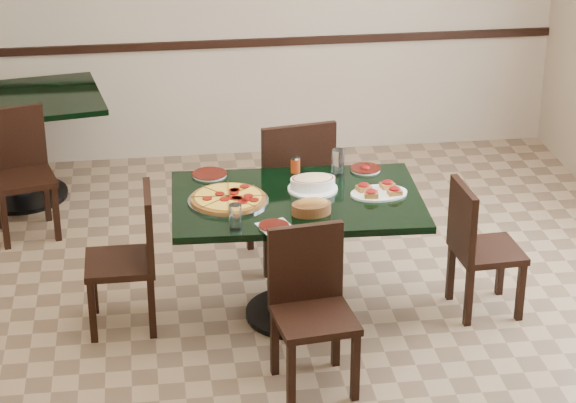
{
  "coord_description": "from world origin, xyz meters",
  "views": [
    {
      "loc": [
        -0.69,
        -5.49,
        3.31
      ],
      "look_at": [
        0.06,
        0.0,
        0.81
      ],
      "focal_mm": 70.0,
      "sensor_mm": 36.0,
      "label": 1
    }
  ],
  "objects": [
    {
      "name": "side_plate_far_l",
      "position": [
        -0.33,
        0.55,
        0.76
      ],
      "size": [
        0.2,
        0.2,
        0.02
      ],
      "rotation": [
        0.0,
        0.0,
        -0.18
      ],
      "color": "white",
      "rests_on": "main_table"
    },
    {
      "name": "room_shell",
      "position": [
        1.02,
        1.73,
        1.17
      ],
      "size": [
        5.5,
        5.5,
        5.5
      ],
      "color": "white",
      "rests_on": "floor"
    },
    {
      "name": "chair_far",
      "position": [
        0.2,
        0.8,
        0.56
      ],
      "size": [
        0.53,
        0.53,
        0.99
      ],
      "rotation": [
        0.0,
        0.0,
        3.31
      ],
      "color": "black",
      "rests_on": "floor"
    },
    {
      "name": "pepperoni_pizza",
      "position": [
        -0.25,
        0.16,
        0.77
      ],
      "size": [
        0.45,
        0.45,
        0.04
      ],
      "rotation": [
        0.0,
        0.0,
        -0.08
      ],
      "color": "#B3B3BA",
      "rests_on": "main_table"
    },
    {
      "name": "back_table",
      "position": [
        -1.6,
        2.12,
        0.52
      ],
      "size": [
        1.35,
        1.08,
        0.75
      ],
      "rotation": [
        0.0,
        0.0,
        0.16
      ],
      "color": "black",
      "rests_on": "floor"
    },
    {
      "name": "bruschetta_platter",
      "position": [
        0.59,
        0.15,
        0.77
      ],
      "size": [
        0.35,
        0.26,
        0.05
      ],
      "rotation": [
        0.0,
        0.0,
        0.1
      ],
      "color": "white",
      "rests_on": "main_table"
    },
    {
      "name": "napkin_setting",
      "position": [
        -0.03,
        -0.19,
        0.75
      ],
      "size": [
        0.21,
        0.21,
        0.01
      ],
      "rotation": [
        0.0,
        0.0,
        0.31
      ],
      "color": "white",
      "rests_on": "main_table"
    },
    {
      "name": "lasagna_casserole",
      "position": [
        0.23,
        0.26,
        0.8
      ],
      "size": [
        0.28,
        0.28,
        0.09
      ],
      "rotation": [
        0.0,
        0.0,
        0.04
      ],
      "color": "white",
      "rests_on": "main_table"
    },
    {
      "name": "back_chair_near",
      "position": [
        -1.52,
        1.55,
        0.47
      ],
      "size": [
        0.48,
        0.48,
        0.85
      ],
      "rotation": [
        0.0,
        0.0,
        0.25
      ],
      "color": "black",
      "rests_on": "floor"
    },
    {
      "name": "chair_left",
      "position": [
        -0.8,
        0.19,
        0.46
      ],
      "size": [
        0.39,
        0.39,
        0.83
      ],
      "rotation": [
        0.0,
        0.0,
        -1.57
      ],
      "color": "black",
      "rests_on": "floor"
    },
    {
      "name": "pepper_shaker",
      "position": [
        0.17,
        0.53,
        0.8
      ],
      "size": [
        0.06,
        0.06,
        0.1
      ],
      "color": "#BA4213",
      "rests_on": "main_table"
    },
    {
      "name": "water_glass_b",
      "position": [
        -0.25,
        -0.19,
        0.82
      ],
      "size": [
        0.07,
        0.07,
        0.14
      ],
      "primitive_type": "cylinder",
      "color": "silver",
      "rests_on": "main_table"
    },
    {
      "name": "bread_basket",
      "position": [
        0.18,
        -0.05,
        0.79
      ],
      "size": [
        0.23,
        0.17,
        0.09
      ],
      "rotation": [
        0.0,
        0.0,
        0.11
      ],
      "color": "brown",
      "rests_on": "main_table"
    },
    {
      "name": "floor",
      "position": [
        0.0,
        0.0,
        0.0
      ],
      "size": [
        5.5,
        5.5,
        0.0
      ],
      "primitive_type": "plane",
      "color": "#8A6E4F",
      "rests_on": "ground"
    },
    {
      "name": "chair_right",
      "position": [
        1.16,
        0.08,
        0.44
      ],
      "size": [
        0.4,
        0.4,
        0.8
      ],
      "rotation": [
        0.0,
        0.0,
        1.63
      ],
      "color": "black",
      "rests_on": "floor"
    },
    {
      "name": "main_table",
      "position": [
        0.13,
        0.16,
        0.57
      ],
      "size": [
        1.43,
        0.95,
        0.75
      ],
      "rotation": [
        0.0,
        0.0,
        -0.04
      ],
      "color": "black",
      "rests_on": "floor"
    },
    {
      "name": "side_plate_far_r",
      "position": [
        0.59,
        0.51,
        0.76
      ],
      "size": [
        0.18,
        0.18,
        0.03
      ],
      "rotation": [
        0.0,
        0.0,
        0.1
      ],
      "color": "white",
      "rests_on": "main_table"
    },
    {
      "name": "side_plate_near",
      "position": [
        -0.04,
        -0.2,
        0.76
      ],
      "size": [
        0.16,
        0.16,
        0.02
      ],
      "rotation": [
        0.0,
        0.0,
        -0.17
      ],
      "color": "white",
      "rests_on": "main_table"
    },
    {
      "name": "water_glass_a",
      "position": [
        0.41,
        0.46,
        0.83
      ],
      "size": [
        0.07,
        0.07,
        0.16
      ],
      "primitive_type": "cylinder",
      "color": "silver",
      "rests_on": "main_table"
    },
    {
      "name": "chair_near",
      "position": [
        0.11,
        -0.51,
        0.47
      ],
      "size": [
        0.44,
        0.44,
        0.85
      ],
      "rotation": [
        0.0,
        0.0,
        0.12
      ],
      "color": "black",
      "rests_on": "floor"
    }
  ]
}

